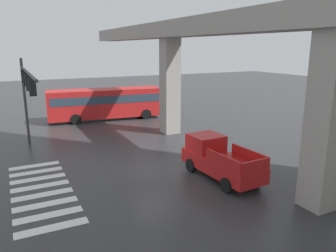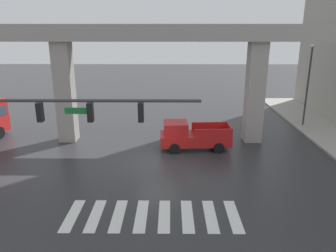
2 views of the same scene
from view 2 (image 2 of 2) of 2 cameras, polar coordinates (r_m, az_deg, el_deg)
ground_plane at (r=21.43m, az=-1.81°, el=-6.68°), size 120.00×120.00×0.00m
crosswalk_stripes at (r=16.00m, az=-2.69°, el=-15.55°), size 8.25×2.80×0.01m
elevated_overpass at (r=24.34m, az=-1.53°, el=14.24°), size 49.03×1.94×8.85m
pickup_truck at (r=23.68m, az=4.13°, el=-1.80°), size 5.19×2.29×2.08m
traffic_signal_mast at (r=15.26m, az=-22.00°, el=0.76°), size 10.89×0.32×6.20m
street_lamp_mid_block at (r=30.74m, az=23.62°, el=8.05°), size 0.44×0.70×7.24m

